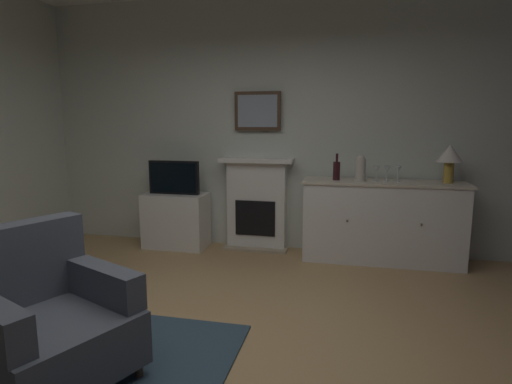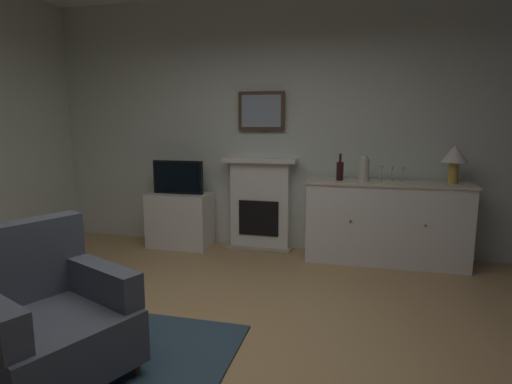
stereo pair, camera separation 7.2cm
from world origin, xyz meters
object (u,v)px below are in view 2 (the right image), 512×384
wine_glass_center (391,170)px  wine_glass_right (402,171)px  tv_set (178,177)px  sideboard_cabinet (386,222)px  tv_cabinet (180,220)px  fireplace_unit (260,204)px  table_lamp (455,156)px  framed_picture (261,111)px  wine_bottle (340,170)px  wine_glass_left (380,170)px  vase_decorative (364,168)px  armchair (45,318)px

wine_glass_center → wine_glass_right: 0.11m
wine_glass_center → tv_set: tv_set is taller
sideboard_cabinet → wine_glass_right: bearing=-2.6°
sideboard_cabinet → tv_cabinet: 2.42m
tv_cabinet → fireplace_unit: bearing=9.4°
sideboard_cabinet → table_lamp: (0.64, 0.00, 0.72)m
tv_cabinet → tv_set: size_ratio=1.21×
framed_picture → wine_glass_right: framed_picture is taller
framed_picture → sideboard_cabinet: (1.44, -0.22, -1.20)m
wine_bottle → framed_picture: bearing=165.1°
sideboard_cabinet → wine_bottle: wine_bottle is taller
wine_bottle → wine_glass_right: 0.64m
fireplace_unit → sideboard_cabinet: 1.45m
framed_picture → tv_set: bearing=-166.7°
wine_glass_center → tv_cabinet: size_ratio=0.22×
wine_glass_left → vase_decorative: vase_decorative is taller
fireplace_unit → vase_decorative: (1.19, -0.23, 0.48)m
wine_glass_left → framed_picture: bearing=169.3°
table_lamp → tv_cabinet: (-3.05, 0.02, -0.84)m
framed_picture → tv_cabinet: (-0.97, -0.21, -1.31)m
table_lamp → fireplace_unit: bearing=175.1°
framed_picture → sideboard_cabinet: size_ratio=0.32×
framed_picture → table_lamp: (2.07, -0.22, -0.47)m
wine_glass_center → tv_cabinet: (-2.44, 0.01, -0.68)m
wine_glass_left → armchair: (-1.98, -2.63, -0.63)m
vase_decorative → armchair: (-1.81, -2.61, -0.65)m
wine_glass_left → wine_glass_right: same height
framed_picture → tv_set: (-0.98, -0.23, -0.78)m
fireplace_unit → wine_glass_right: size_ratio=6.67×
wine_bottle → armchair: wine_bottle is taller
tv_cabinet → tv_set: tv_set is taller
fireplace_unit → table_lamp: 2.17m
wine_bottle → wine_glass_left: size_ratio=1.76×
framed_picture → table_lamp: 2.14m
wine_glass_left → tv_cabinet: wine_glass_left is taller
framed_picture → wine_bottle: (0.94, -0.25, -0.64)m
tv_cabinet → tv_set: (-0.00, -0.02, 0.53)m
wine_glass_right → wine_glass_center: bearing=176.4°
table_lamp → tv_set: 3.07m
wine_bottle → wine_glass_left: wine_bottle is taller
framed_picture → tv_cabinet: framed_picture is taller
wine_glass_right → tv_set: bearing=-180.0°
wine_glass_right → vase_decorative: 0.39m
wine_glass_center → armchair: wine_glass_center is taller
wine_glass_center → wine_glass_right: (0.11, -0.01, 0.00)m
wine_glass_left → tv_cabinet: (-2.33, 0.05, -0.68)m
fireplace_unit → wine_glass_left: 1.45m
wine_glass_left → armchair: size_ratio=0.16×
wine_glass_right → table_lamp: bearing=0.7°
fireplace_unit → framed_picture: (-0.00, 0.05, 1.10)m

